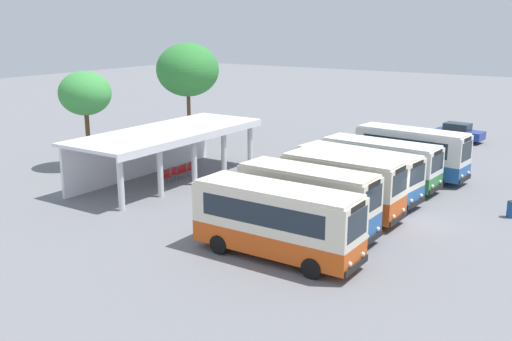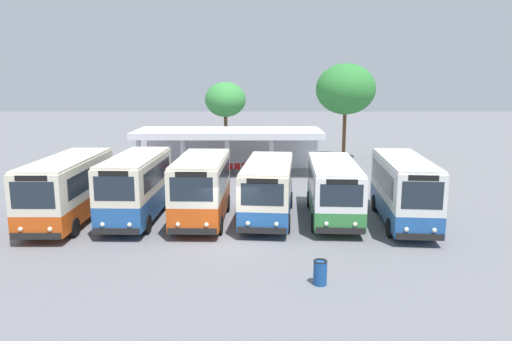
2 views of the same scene
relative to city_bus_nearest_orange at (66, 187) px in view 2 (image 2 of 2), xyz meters
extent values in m
plane|color=slate|center=(8.30, -3.24, -1.82)|extent=(180.00, 180.00, 0.00)
cylinder|color=black|center=(1.10, -2.38, -1.37)|extent=(0.22, 0.90, 0.90)
cylinder|color=black|center=(-1.11, -2.38, -1.37)|extent=(0.22, 0.90, 0.90)
cylinder|color=black|center=(1.11, 2.40, -1.37)|extent=(0.22, 0.90, 0.90)
cylinder|color=black|center=(-1.10, 2.41, -1.37)|extent=(0.22, 0.90, 0.90)
cube|color=#D14C14|center=(0.00, 0.01, -0.95)|extent=(2.33, 7.73, 0.98)
cube|color=beige|center=(0.00, 0.01, 0.45)|extent=(2.33, 7.73, 1.82)
cube|color=beige|center=(0.00, 0.01, 1.42)|extent=(2.26, 7.49, 0.12)
cube|color=black|center=(-0.01, -3.88, -1.30)|extent=(2.19, 0.11, 0.28)
cube|color=#1E2833|center=(-0.01, -3.83, 0.50)|extent=(1.89, 0.06, 1.18)
cube|color=black|center=(-0.01, -3.83, 1.24)|extent=(1.38, 0.05, 0.24)
cube|color=#1E2833|center=(1.14, 0.11, 0.50)|extent=(0.06, 6.17, 1.00)
cube|color=#1E2833|center=(-1.14, 0.12, 0.50)|extent=(0.06, 6.17, 1.00)
sphere|color=#EAEACC|center=(0.62, -3.87, -0.99)|extent=(0.20, 0.20, 0.20)
sphere|color=#EAEACC|center=(-0.65, -3.86, -0.99)|extent=(0.20, 0.20, 0.20)
cylinder|color=black|center=(4.36, -1.88, -1.37)|extent=(0.25, 0.91, 0.90)
cylinder|color=black|center=(2.26, -1.82, -1.37)|extent=(0.25, 0.91, 0.90)
cylinder|color=black|center=(4.48, 2.44, -1.37)|extent=(0.25, 0.91, 0.90)
cylinder|color=black|center=(2.38, 2.50, -1.37)|extent=(0.25, 0.91, 0.90)
cube|color=#23569E|center=(3.37, 0.31, -0.85)|extent=(2.40, 7.03, 1.18)
cube|color=beige|center=(3.37, 0.31, 0.59)|extent=(2.40, 7.03, 1.68)
cube|color=beige|center=(3.37, 0.31, 1.49)|extent=(2.33, 6.82, 0.12)
cube|color=black|center=(3.27, -3.21, -1.30)|extent=(2.09, 0.16, 0.28)
cube|color=#1E2833|center=(3.27, -3.16, 0.64)|extent=(1.80, 0.10, 1.09)
cube|color=black|center=(3.27, -3.16, 1.31)|extent=(1.32, 0.09, 0.24)
cube|color=#1E2833|center=(4.46, 0.37, 0.64)|extent=(0.20, 5.58, 0.93)
cube|color=#1E2833|center=(2.28, 0.44, 0.64)|extent=(0.20, 5.58, 0.93)
sphere|color=#EAEACC|center=(3.87, -3.22, -0.99)|extent=(0.20, 0.20, 0.20)
sphere|color=#EAEACC|center=(2.66, -3.18, -0.99)|extent=(0.20, 0.20, 0.20)
cylinder|color=black|center=(7.79, -1.99, -1.37)|extent=(0.25, 0.91, 0.90)
cylinder|color=black|center=(5.57, -1.92, -1.37)|extent=(0.25, 0.91, 0.90)
cylinder|color=black|center=(7.90, 2.00, -1.37)|extent=(0.25, 0.91, 0.90)
cylinder|color=black|center=(5.69, 2.07, -1.37)|extent=(0.25, 0.91, 0.90)
cube|color=#D14C14|center=(6.74, 0.04, -0.86)|extent=(2.50, 6.50, 1.16)
cube|color=beige|center=(6.74, 0.04, 0.56)|extent=(2.50, 6.50, 1.66)
cube|color=beige|center=(6.74, 0.04, 1.45)|extent=(2.43, 6.30, 0.12)
cube|color=black|center=(6.65, -3.21, -1.30)|extent=(2.21, 0.16, 0.28)
cube|color=#1E2833|center=(6.65, -3.16, 0.61)|extent=(1.90, 0.10, 1.08)
cube|color=black|center=(6.65, -3.16, 1.27)|extent=(1.39, 0.09, 0.24)
cube|color=#1E2833|center=(7.89, 0.11, 0.61)|extent=(0.19, 5.15, 0.91)
cube|color=#1E2833|center=(5.59, 0.17, 0.61)|extent=(0.19, 5.15, 0.91)
sphere|color=#EAEACC|center=(7.28, -3.21, -0.99)|extent=(0.20, 0.20, 0.20)
sphere|color=#EAEACC|center=(6.01, -3.18, -0.99)|extent=(0.20, 0.20, 0.20)
cylinder|color=black|center=(10.99, -1.76, -1.37)|extent=(0.31, 0.92, 0.90)
cylinder|color=black|center=(8.78, -1.55, -1.37)|extent=(0.31, 0.92, 0.90)
cylinder|color=black|center=(11.43, 2.79, -1.37)|extent=(0.31, 0.92, 0.90)
cylinder|color=black|center=(9.22, 3.00, -1.37)|extent=(0.31, 0.92, 0.90)
cube|color=#23569E|center=(10.11, 0.62, -0.96)|extent=(3.02, 7.56, 0.95)
cube|color=beige|center=(10.11, 0.62, 0.29)|extent=(3.02, 7.56, 1.55)
cube|color=beige|center=(10.11, 0.62, 1.13)|extent=(2.93, 7.33, 0.12)
cube|color=black|center=(9.75, -3.08, -1.30)|extent=(2.20, 0.31, 0.28)
cube|color=#1E2833|center=(9.76, -3.03, 0.34)|extent=(1.90, 0.23, 1.01)
cube|color=black|center=(9.76, -3.03, 0.95)|extent=(1.39, 0.18, 0.24)
cube|color=#1E2833|center=(11.26, 0.61, 0.34)|extent=(0.61, 5.87, 0.85)
cube|color=#1E2833|center=(8.97, 0.83, 0.34)|extent=(0.61, 5.87, 0.85)
sphere|color=#EAEACC|center=(10.39, -3.13, -0.99)|extent=(0.20, 0.20, 0.20)
sphere|color=#EAEACC|center=(9.12, -3.01, -0.99)|extent=(0.20, 0.20, 0.20)
cylinder|color=black|center=(14.44, -1.76, -1.37)|extent=(0.27, 0.91, 0.90)
cylinder|color=black|center=(12.24, -1.62, -1.37)|extent=(0.27, 0.91, 0.90)
cylinder|color=black|center=(14.72, 2.81, -1.37)|extent=(0.27, 0.91, 0.90)
cylinder|color=black|center=(12.52, 2.94, -1.37)|extent=(0.27, 0.91, 0.90)
cube|color=#337F3D|center=(13.48, 0.59, -0.98)|extent=(2.75, 7.51, 0.91)
cube|color=white|center=(13.48, 0.59, 0.26)|extent=(2.75, 7.51, 1.56)
cube|color=white|center=(13.48, 0.59, 1.10)|extent=(2.67, 7.28, 0.12)
cube|color=black|center=(13.25, -3.12, -1.30)|extent=(2.19, 0.23, 0.28)
cube|color=#1E2833|center=(13.25, -3.08, 0.31)|extent=(1.89, 0.17, 1.02)
cube|color=black|center=(13.25, -3.08, 0.92)|extent=(1.38, 0.13, 0.24)
cube|color=#1E2833|center=(14.63, 0.62, 0.31)|extent=(0.40, 5.90, 0.86)
cube|color=#1E2833|center=(12.34, 0.76, 0.31)|extent=(0.40, 5.90, 0.86)
sphere|color=#EAEACC|center=(13.88, -3.15, -0.99)|extent=(0.20, 0.20, 0.20)
sphere|color=#EAEACC|center=(12.62, -3.07, -0.99)|extent=(0.20, 0.20, 0.20)
cylinder|color=black|center=(17.65, -2.63, -1.37)|extent=(0.30, 0.92, 0.90)
cylinder|color=black|center=(15.64, -2.45, -1.37)|extent=(0.30, 0.92, 0.90)
cylinder|color=black|center=(18.05, 1.94, -1.37)|extent=(0.30, 0.92, 0.90)
cylinder|color=black|center=(16.05, 2.12, -1.37)|extent=(0.30, 0.92, 0.90)
cube|color=#23569E|center=(16.85, -0.26, -0.95)|extent=(2.76, 7.55, 0.98)
cube|color=silver|center=(16.85, -0.26, 0.46)|extent=(2.76, 7.55, 1.85)
cube|color=silver|center=(16.85, -0.26, 1.45)|extent=(2.68, 7.33, 0.12)
cube|color=black|center=(16.51, -3.97, -1.30)|extent=(2.01, 0.28, 0.28)
cube|color=#1E2833|center=(16.52, -3.92, 0.51)|extent=(1.73, 0.20, 1.20)
cube|color=black|center=(16.52, -3.92, 1.27)|extent=(1.27, 0.16, 0.24)
cube|color=#1E2833|center=(17.90, -0.25, 0.51)|extent=(0.57, 5.89, 1.01)
cube|color=#1E2833|center=(15.81, -0.06, 0.51)|extent=(0.57, 5.89, 1.01)
sphere|color=#EAEACC|center=(17.09, -4.01, -0.99)|extent=(0.20, 0.20, 0.20)
sphere|color=#EAEACC|center=(15.94, -3.91, -0.99)|extent=(0.20, 0.20, 0.20)
cylinder|color=silver|center=(0.98, 10.77, -0.22)|extent=(0.36, 0.36, 3.20)
cylinder|color=silver|center=(4.19, 10.77, -0.22)|extent=(0.36, 0.36, 3.20)
cylinder|color=silver|center=(7.39, 10.77, -0.22)|extent=(0.36, 0.36, 3.20)
cylinder|color=silver|center=(10.59, 10.77, -0.22)|extent=(0.36, 0.36, 3.20)
cylinder|color=silver|center=(13.80, 10.77, -0.22)|extent=(0.36, 0.36, 3.20)
cube|color=white|center=(7.39, 15.26, -0.22)|extent=(13.61, 0.20, 3.20)
cube|color=white|center=(7.39, 12.92, 1.48)|extent=(14.11, 5.39, 0.20)
cube|color=white|center=(7.39, 10.27, 1.24)|extent=(14.11, 0.10, 0.28)
cylinder|color=slate|center=(6.55, 12.29, -1.60)|extent=(0.03, 0.03, 0.44)
cylinder|color=slate|center=(6.20, 12.28, -1.60)|extent=(0.03, 0.03, 0.44)
cylinder|color=slate|center=(6.54, 12.64, -1.60)|extent=(0.03, 0.03, 0.44)
cylinder|color=slate|center=(6.19, 12.63, -1.60)|extent=(0.03, 0.03, 0.44)
cube|color=#B21E1E|center=(6.37, 12.46, -1.36)|extent=(0.46, 0.46, 0.04)
cube|color=#B21E1E|center=(6.36, 12.66, -1.16)|extent=(0.44, 0.06, 0.40)
cylinder|color=slate|center=(7.11, 12.34, -1.60)|extent=(0.03, 0.03, 0.44)
cylinder|color=slate|center=(6.76, 12.33, -1.60)|extent=(0.03, 0.03, 0.44)
cylinder|color=slate|center=(7.10, 12.70, -1.60)|extent=(0.03, 0.03, 0.44)
cylinder|color=slate|center=(6.75, 12.68, -1.60)|extent=(0.03, 0.03, 0.44)
cube|color=#B21E1E|center=(6.93, 12.51, -1.36)|extent=(0.46, 0.46, 0.04)
cube|color=#B21E1E|center=(6.92, 12.71, -1.16)|extent=(0.44, 0.06, 0.40)
cylinder|color=slate|center=(7.67, 12.26, -1.60)|extent=(0.03, 0.03, 0.44)
cylinder|color=slate|center=(7.32, 12.25, -1.60)|extent=(0.03, 0.03, 0.44)
cylinder|color=slate|center=(7.66, 12.61, -1.60)|extent=(0.03, 0.03, 0.44)
cylinder|color=slate|center=(7.31, 12.60, -1.60)|extent=(0.03, 0.03, 0.44)
cube|color=#B21E1E|center=(7.49, 12.43, -1.36)|extent=(0.46, 0.46, 0.04)
cube|color=#B21E1E|center=(7.48, 12.63, -1.16)|extent=(0.44, 0.06, 0.40)
cylinder|color=slate|center=(8.23, 12.24, -1.60)|extent=(0.03, 0.03, 0.44)
cylinder|color=slate|center=(7.88, 12.23, -1.60)|extent=(0.03, 0.03, 0.44)
cylinder|color=slate|center=(8.22, 12.59, -1.60)|extent=(0.03, 0.03, 0.44)
cylinder|color=slate|center=(7.87, 12.58, -1.60)|extent=(0.03, 0.03, 0.44)
cube|color=#B21E1E|center=(8.05, 12.41, -1.36)|extent=(0.46, 0.46, 0.04)
cube|color=#B21E1E|center=(8.04, 12.61, -1.16)|extent=(0.44, 0.06, 0.40)
cylinder|color=slate|center=(8.79, 12.34, -1.60)|extent=(0.03, 0.03, 0.44)
cylinder|color=slate|center=(8.44, 12.33, -1.60)|extent=(0.03, 0.03, 0.44)
cylinder|color=slate|center=(8.78, 12.69, -1.60)|extent=(0.03, 0.03, 0.44)
cylinder|color=slate|center=(8.43, 12.68, -1.60)|extent=(0.03, 0.03, 0.44)
cube|color=#B21E1E|center=(8.61, 12.51, -1.36)|extent=(0.46, 0.46, 0.04)
cube|color=#B21E1E|center=(8.60, 12.71, -1.16)|extent=(0.44, 0.06, 0.40)
cylinder|color=slate|center=(9.35, 12.26, -1.60)|extent=(0.03, 0.03, 0.44)
cylinder|color=slate|center=(9.00, 12.25, -1.60)|extent=(0.03, 0.03, 0.44)
cylinder|color=slate|center=(9.34, 12.61, -1.60)|extent=(0.03, 0.03, 0.44)
cylinder|color=slate|center=(8.99, 12.60, -1.60)|extent=(0.03, 0.03, 0.44)
cube|color=#B21E1E|center=(9.17, 12.43, -1.36)|extent=(0.46, 0.46, 0.04)
cube|color=#B21E1E|center=(9.16, 12.63, -1.16)|extent=(0.44, 0.06, 0.40)
cylinder|color=brown|center=(6.73, 19.98, 0.19)|extent=(0.32, 0.32, 4.02)
ellipsoid|color=green|center=(6.73, 19.98, 3.58)|extent=(3.66, 3.66, 3.11)
cylinder|color=brown|center=(17.43, 19.56, 0.36)|extent=(0.32, 0.32, 4.36)
ellipsoid|color=#338438|center=(17.43, 19.56, 4.51)|extent=(5.27, 5.27, 4.48)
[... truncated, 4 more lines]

